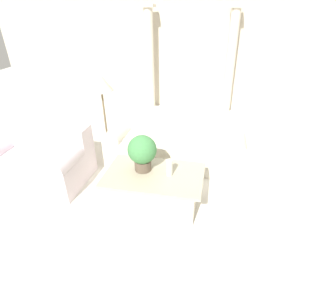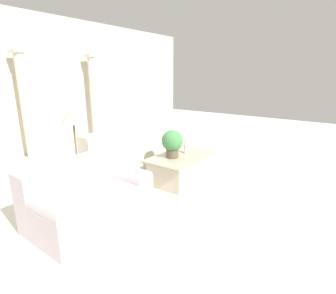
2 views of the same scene
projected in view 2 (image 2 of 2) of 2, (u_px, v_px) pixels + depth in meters
The scene contains 10 objects.
ground_plane at pixel (162, 173), 5.07m from camera, with size 16.00×16.00×0.00m, color silver.
wall_back at pixel (57, 84), 6.51m from camera, with size 10.00×0.06×3.20m.
sofa_long at pixel (136, 151), 5.40m from camera, with size 2.20×0.90×0.78m.
loveseat at pixel (87, 197), 3.37m from camera, with size 1.44×0.90×0.78m.
coffee_table at pixel (181, 168), 4.68m from camera, with size 1.25×0.77×0.46m.
potted_plant at pixel (172, 142), 4.46m from camera, with size 0.37×0.37×0.48m.
pillar_candle at pixel (186, 147), 4.75m from camera, with size 0.08×0.08×0.22m.
floor_lamp at pixel (73, 118), 4.24m from camera, with size 0.40×0.40×1.36m.
column_left at pixel (26, 105), 5.66m from camera, with size 0.28×0.28×2.34m.
column_right at pixel (94, 99), 7.08m from camera, with size 0.28×0.28×2.34m.
Camera 2 is at (-3.76, -2.89, 1.85)m, focal length 28.00 mm.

